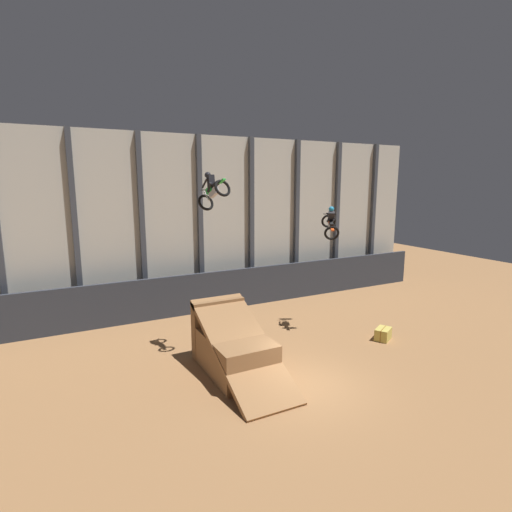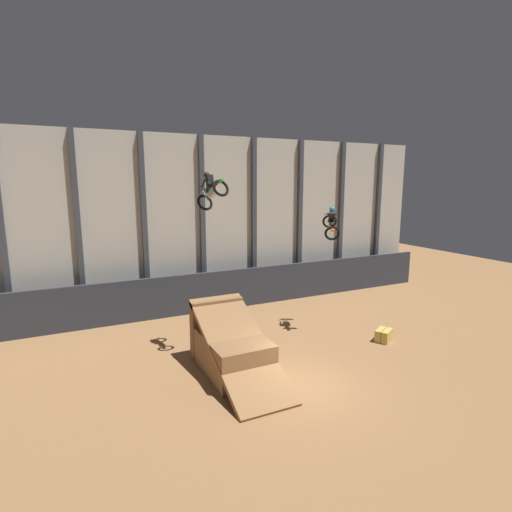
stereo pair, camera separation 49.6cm
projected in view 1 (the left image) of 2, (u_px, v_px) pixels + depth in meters
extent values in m
plane|color=#996B42|center=(305.00, 386.00, 14.76)|extent=(60.00, 60.00, 0.00)
cube|color=beige|center=(199.00, 223.00, 23.70)|extent=(32.00, 0.12, 10.13)
cube|color=#3D424C|center=(75.00, 229.00, 20.46)|extent=(0.28, 0.28, 10.13)
cube|color=#3D424C|center=(142.00, 226.00, 21.99)|extent=(0.28, 0.28, 10.13)
cube|color=#3D424C|center=(200.00, 223.00, 23.53)|extent=(0.28, 0.28, 10.13)
cube|color=#3D424C|center=(251.00, 220.00, 25.06)|extent=(0.28, 0.28, 10.13)
cube|color=#3D424C|center=(296.00, 218.00, 26.59)|extent=(0.28, 0.28, 10.13)
cube|color=#3D424C|center=(337.00, 216.00, 28.12)|extent=(0.28, 0.28, 10.13)
cube|color=#3D424C|center=(373.00, 215.00, 29.66)|extent=(0.28, 0.28, 10.13)
cube|color=#2D333D|center=(209.00, 292.00, 23.16)|extent=(31.36, 0.20, 2.33)
cube|color=olive|center=(234.00, 352.00, 15.89)|extent=(2.23, 3.73, 1.50)
cube|color=olive|center=(218.00, 328.00, 17.21)|extent=(2.28, 0.50, 2.50)
cube|color=#996B42|center=(242.00, 348.00, 15.10)|extent=(2.28, 5.41, 2.68)
torus|color=black|center=(206.00, 203.00, 16.90)|extent=(0.80, 0.56, 0.70)
torus|color=black|center=(222.00, 188.00, 15.83)|extent=(0.80, 0.56, 0.70)
cube|color=#B7B7BC|center=(214.00, 192.00, 16.35)|extent=(0.30, 0.61, 0.48)
cube|color=green|center=(210.00, 190.00, 16.51)|extent=(0.30, 0.53, 0.41)
cube|color=black|center=(215.00, 185.00, 16.21)|extent=(0.27, 0.58, 0.35)
cube|color=green|center=(222.00, 181.00, 15.80)|extent=(0.21, 0.37, 0.21)
cylinder|color=#B7B7BC|center=(206.00, 196.00, 16.80)|extent=(0.15, 0.45, 0.41)
cylinder|color=black|center=(205.00, 190.00, 16.81)|extent=(0.54, 0.44, 0.04)
cube|color=black|center=(211.00, 181.00, 16.41)|extent=(0.33, 0.30, 0.52)
sphere|color=black|center=(208.00, 175.00, 16.54)|extent=(0.33, 0.39, 0.35)
cylinder|color=black|center=(209.00, 187.00, 16.34)|extent=(0.17, 0.32, 0.42)
cylinder|color=black|center=(214.00, 187.00, 16.49)|extent=(0.17, 0.32, 0.42)
cylinder|color=black|center=(205.00, 183.00, 16.50)|extent=(0.16, 0.43, 0.43)
cylinder|color=black|center=(211.00, 183.00, 16.70)|extent=(0.16, 0.43, 0.43)
torus|color=black|center=(328.00, 221.00, 20.33)|extent=(0.80, 0.66, 0.73)
torus|color=black|center=(332.00, 233.00, 19.11)|extent=(0.80, 0.66, 0.73)
cube|color=#B7B7BC|center=(330.00, 225.00, 19.62)|extent=(0.45, 0.59, 0.43)
cube|color=#E54C19|center=(330.00, 220.00, 19.67)|extent=(0.42, 0.53, 0.37)
cube|color=black|center=(331.00, 223.00, 19.31)|extent=(0.43, 0.57, 0.29)
cube|color=#E54C19|center=(332.00, 229.00, 18.89)|extent=(0.30, 0.38, 0.17)
cylinder|color=#B7B7BC|center=(329.00, 218.00, 20.06)|extent=(0.09, 0.10, 0.55)
cylinder|color=black|center=(330.00, 214.00, 19.90)|extent=(0.46, 0.52, 0.04)
cube|color=black|center=(331.00, 216.00, 19.35)|extent=(0.47, 0.52, 0.51)
sphere|color=#2393CC|center=(331.00, 209.00, 19.28)|extent=(0.39, 0.42, 0.33)
cylinder|color=black|center=(328.00, 220.00, 19.53)|extent=(0.31, 0.43, 0.22)
cylinder|color=black|center=(333.00, 220.00, 19.52)|extent=(0.31, 0.43, 0.22)
cylinder|color=black|center=(327.00, 214.00, 19.55)|extent=(0.33, 0.49, 0.09)
cylinder|color=black|center=(334.00, 214.00, 19.54)|extent=(0.33, 0.49, 0.09)
cube|color=#CCB751|center=(383.00, 334.00, 19.08)|extent=(1.08, 0.97, 0.56)
cube|color=#996623|center=(383.00, 334.00, 19.08)|extent=(0.81, 0.48, 0.57)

